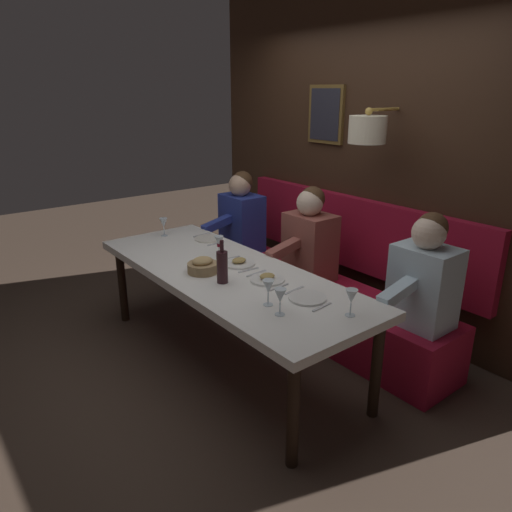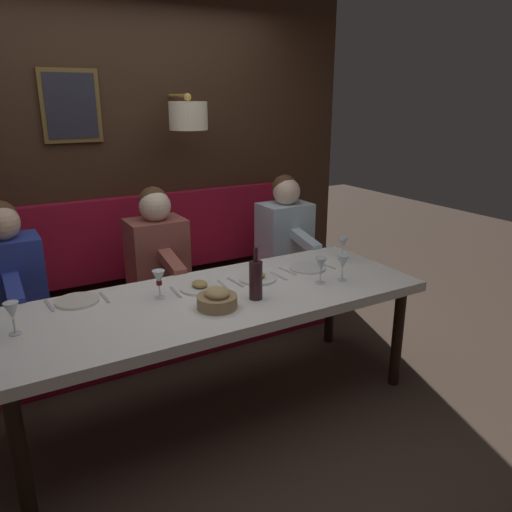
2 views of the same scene
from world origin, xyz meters
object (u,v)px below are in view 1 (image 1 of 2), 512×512
at_px(diner_middle, 241,215).
at_px(wine_glass_3, 351,297).
at_px(wine_glass_1, 280,296).
at_px(wine_glass_4, 219,242).
at_px(bread_bowl, 203,266).
at_px(diner_nearest, 425,275).
at_px(wine_glass_2, 164,223).
at_px(diner_near, 310,237).
at_px(wine_glass_0, 268,287).
at_px(dining_table, 226,278).
at_px(wine_bottle, 222,266).

distance_m(diner_middle, wine_glass_3, 2.18).
bearing_deg(wine_glass_1, wine_glass_4, 74.45).
height_order(wine_glass_1, bread_bowl, wine_glass_1).
relative_size(diner_nearest, wine_glass_2, 4.82).
distance_m(diner_near, wine_glass_1, 1.33).
bearing_deg(wine_glass_3, wine_glass_2, 92.64).
xyz_separation_m(wine_glass_0, wine_glass_4, (0.27, 0.93, -0.00)).
distance_m(wine_glass_4, bread_bowl, 0.37).
relative_size(dining_table, diner_near, 3.09).
xyz_separation_m(diner_nearest, bread_bowl, (-1.03, 1.12, -0.03)).
bearing_deg(wine_glass_2, wine_bottle, -99.45).
distance_m(wine_glass_0, bread_bowl, 0.72).
xyz_separation_m(diner_middle, wine_glass_2, (-0.83, 0.05, 0.04)).
xyz_separation_m(diner_middle, bread_bowl, (-1.03, -0.93, -0.03)).
xyz_separation_m(wine_glass_4, wine_bottle, (-0.29, -0.47, 0.00)).
distance_m(wine_glass_0, wine_glass_2, 1.70).
distance_m(wine_glass_1, wine_glass_4, 1.12).
relative_size(diner_near, wine_glass_1, 4.82).
height_order(diner_middle, wine_glass_4, diner_middle).
height_order(wine_glass_0, bread_bowl, wine_glass_0).
bearing_deg(bread_bowl, diner_middle, 42.09).
relative_size(wine_glass_3, bread_bowl, 0.75).
distance_m(diner_middle, wine_glass_4, 1.03).
bearing_deg(wine_glass_0, bread_bowl, 91.68).
xyz_separation_m(wine_bottle, bread_bowl, (-0.00, 0.24, -0.07)).
height_order(dining_table, wine_glass_3, wine_glass_3).
xyz_separation_m(diner_near, bread_bowl, (-1.03, 0.03, -0.03)).
xyz_separation_m(wine_glass_1, wine_glass_4, (0.30, 1.08, -0.00)).
xyz_separation_m(wine_glass_0, bread_bowl, (-0.02, 0.71, -0.07)).
xyz_separation_m(diner_nearest, wine_glass_2, (-0.83, 2.10, 0.04)).
bearing_deg(diner_middle, wine_glass_0, -121.61).
xyz_separation_m(diner_near, wine_bottle, (-1.03, -0.22, 0.04)).
bearing_deg(wine_glass_4, wine_glass_1, -105.55).
relative_size(diner_nearest, diner_middle, 1.00).
relative_size(wine_glass_1, wine_bottle, 0.55).
relative_size(diner_nearest, wine_bottle, 2.64).
distance_m(diner_middle, bread_bowl, 1.39).
distance_m(diner_nearest, wine_glass_4, 1.54).
height_order(diner_middle, wine_glass_2, diner_middle).
height_order(dining_table, wine_glass_2, wine_glass_2).
relative_size(diner_nearest, wine_glass_3, 4.82).
bearing_deg(diner_near, wine_glass_0, -145.98).
distance_m(dining_table, wine_glass_2, 1.07).
distance_m(dining_table, wine_glass_1, 0.82).
bearing_deg(diner_middle, wine_glass_3, -109.56).
relative_size(diner_nearest, bread_bowl, 3.60).
xyz_separation_m(diner_nearest, wine_glass_3, (-0.73, 0.00, 0.04)).
distance_m(diner_nearest, wine_glass_1, 1.08).
xyz_separation_m(diner_nearest, wine_glass_0, (-1.01, 0.41, 0.04)).
distance_m(diner_nearest, wine_glass_2, 2.26).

